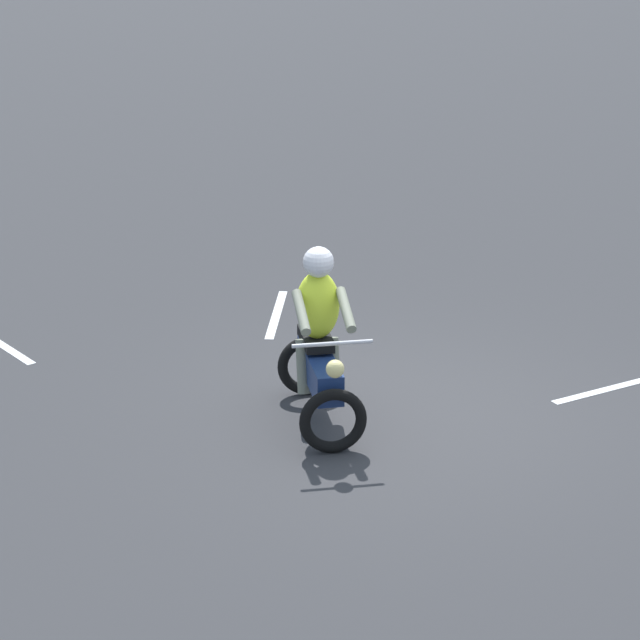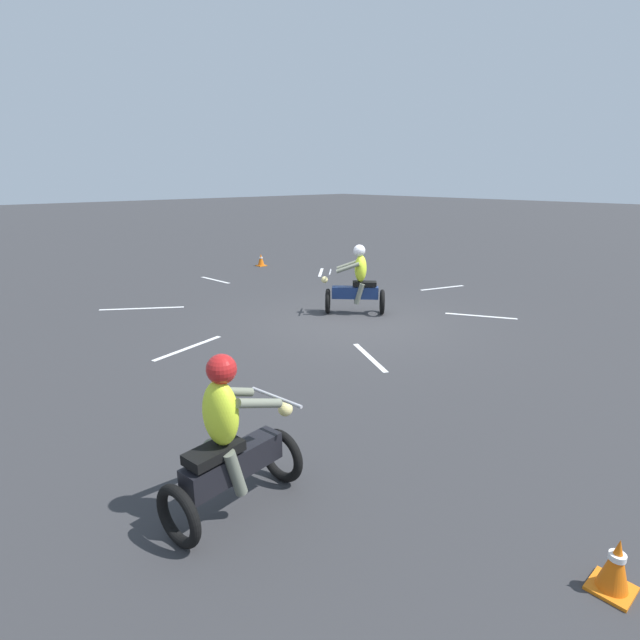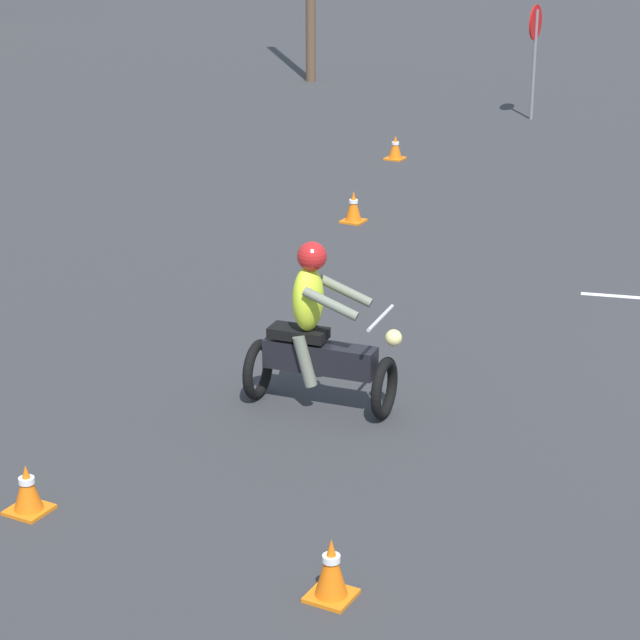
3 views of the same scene
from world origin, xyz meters
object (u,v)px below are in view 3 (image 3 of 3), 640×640
(stop_sign, at_px, (535,38))
(motorcycle_rider_background, at_px, (317,337))
(traffic_cone_near_right, at_px, (353,207))
(traffic_cone_mid_center, at_px, (395,148))
(traffic_cone_mid_left, at_px, (331,569))
(traffic_cone_far_center, at_px, (27,489))

(stop_sign, bearing_deg, motorcycle_rider_background, -168.52)
(traffic_cone_near_right, relative_size, traffic_cone_mid_center, 1.08)
(motorcycle_rider_background, bearing_deg, stop_sign, -175.87)
(traffic_cone_near_right, distance_m, traffic_cone_mid_left, 9.96)
(stop_sign, xyz_separation_m, traffic_cone_far_center, (-17.71, -1.93, -1.43))
(traffic_cone_near_right, relative_size, traffic_cone_mid_left, 0.97)
(traffic_cone_near_right, xyz_separation_m, traffic_cone_mid_center, (4.03, 1.21, -0.02))
(motorcycle_rider_background, relative_size, stop_sign, 0.72)
(stop_sign, distance_m, traffic_cone_mid_left, 18.33)
(traffic_cone_far_center, bearing_deg, traffic_cone_mid_left, -89.02)
(motorcycle_rider_background, height_order, traffic_cone_mid_left, motorcycle_rider_background)
(stop_sign, bearing_deg, traffic_cone_far_center, -173.77)
(motorcycle_rider_background, xyz_separation_m, traffic_cone_near_right, (6.07, 2.67, -0.50))
(traffic_cone_mid_left, relative_size, traffic_cone_far_center, 1.14)
(stop_sign, bearing_deg, traffic_cone_near_right, -177.85)
(traffic_cone_mid_center, bearing_deg, traffic_cone_mid_left, -156.82)
(motorcycle_rider_background, relative_size, traffic_cone_mid_center, 3.89)
(stop_sign, bearing_deg, traffic_cone_mid_center, 169.35)
(traffic_cone_mid_left, bearing_deg, traffic_cone_mid_center, 23.18)
(traffic_cone_far_center, bearing_deg, traffic_cone_near_right, 10.11)
(stop_sign, relative_size, traffic_cone_mid_center, 5.39)
(traffic_cone_near_right, relative_size, traffic_cone_far_center, 1.11)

